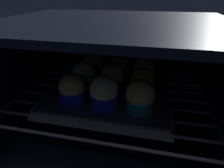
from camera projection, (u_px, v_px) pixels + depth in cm
name	position (u px, v px, depth cm)	size (l,w,h in cm)	color
oven_cavity	(115.00, 81.00, 58.73)	(59.00, 47.00, 37.00)	black
oven_rack	(112.00, 97.00, 56.52)	(54.80, 42.00, 0.80)	#444756
baking_tray	(112.00, 93.00, 56.60)	(33.44, 33.44, 2.20)	#4C4C51
muffin_row0_col0	(72.00, 90.00, 49.06)	(6.80, 6.80, 8.10)	#1928B7
muffin_row0_col1	(106.00, 93.00, 46.69)	(7.02, 7.02, 8.67)	#1928B7
muffin_row0_col2	(140.00, 97.00, 45.86)	(7.10, 7.10, 8.10)	#0C8C84
muffin_row1_col0	(85.00, 76.00, 56.40)	(7.06, 7.06, 8.45)	red
muffin_row1_col1	(113.00, 79.00, 54.90)	(7.14, 7.14, 8.27)	#1928B7
muffin_row1_col2	(143.00, 83.00, 53.12)	(6.67, 6.67, 7.79)	#7A238C
muffin_row2_col0	(94.00, 66.00, 63.70)	(6.98, 6.98, 8.73)	#1928B7
muffin_row2_col1	(119.00, 69.00, 62.22)	(6.71, 6.71, 7.80)	#1928B7
muffin_row2_col2	(144.00, 70.00, 60.49)	(6.75, 6.75, 9.02)	#1928B7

